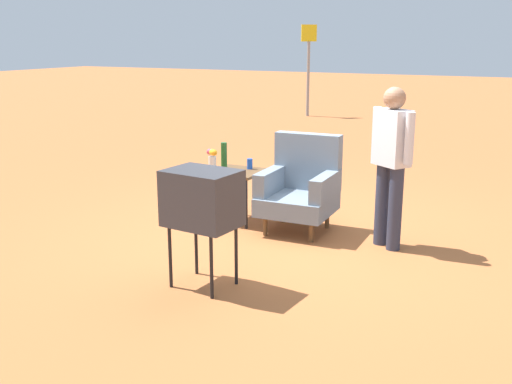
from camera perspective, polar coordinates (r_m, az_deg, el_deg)
name	(u,v)px	position (r m, az deg, el deg)	size (l,w,h in m)	color
ground_plane	(293,236)	(6.58, 3.56, -4.23)	(60.00, 60.00, 0.00)	#AD6033
armchair	(301,186)	(6.70, 4.26, 0.54)	(0.80, 0.80, 1.06)	brown
side_table	(238,178)	(6.99, -1.74, 1.33)	(0.56, 0.56, 0.61)	black
tv_on_stand	(202,199)	(5.09, -5.12, -0.66)	(0.64, 0.50, 1.03)	black
person_standing	(391,158)	(6.16, 12.70, 3.20)	(0.49, 0.38, 1.64)	#2D3347
road_sign	(308,65)	(16.69, 4.99, 11.91)	(0.33, 0.33, 2.44)	gray
bottle_wine_green	(224,156)	(7.00, -3.05, 3.41)	(0.07, 0.07, 0.32)	#1E5623
soda_can_blue	(250,164)	(7.04, -0.60, 2.69)	(0.07, 0.07, 0.12)	blue
flower_vase	(212,159)	(6.89, -4.17, 3.12)	(0.14, 0.10, 0.27)	silver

